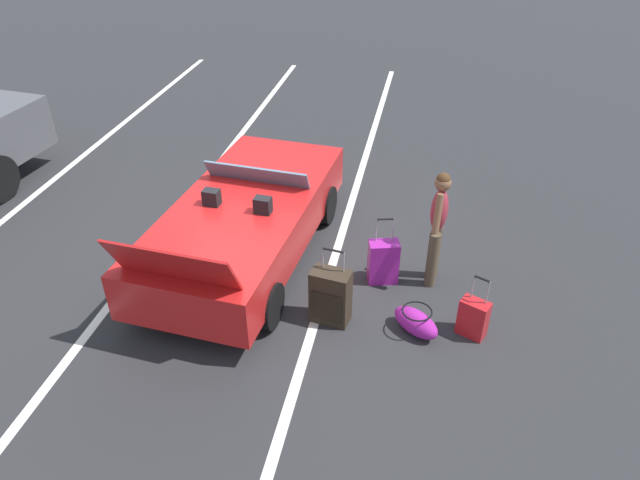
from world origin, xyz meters
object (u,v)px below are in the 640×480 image
Objects in this scene: suitcase_medium_bright at (383,262)px; traveler_person at (438,223)px; convertible_car at (251,215)px; suitcase_small_carryon at (473,318)px; suitcase_large_black at (330,297)px; duffel_bag at (416,322)px.

traveler_person is at bearing 85.99° from suitcase_medium_bright.
traveler_person is (-0.23, -2.62, 0.34)m from convertible_car.
suitcase_large_black is at bearing -61.73° from suitcase_small_carryon.
suitcase_small_carryon is 1.31m from traveler_person.
convertible_car is 3.39m from suitcase_small_carryon.
convertible_car is at bearing -123.37° from suitcase_large_black.
suitcase_large_black is at bearing 89.04° from duffel_bag.
suitcase_large_black is (-1.31, -1.41, -0.22)m from convertible_car.
suitcase_large_black is at bearing -127.68° from convertible_car.
convertible_car is 6.27× the size of duffel_bag.
suitcase_large_black is at bearing 47.39° from traveler_person.
suitcase_medium_bright is 1.10m from duffel_bag.
suitcase_large_black is at bearing -46.16° from suitcase_medium_bright.
convertible_car is 2.65m from traveler_person.
convertible_car is at bearing 61.83° from duffel_bag.
suitcase_small_carryon is at bearing -106.08° from convertible_car.
duffel_bag is (-0.10, 0.67, -0.10)m from suitcase_small_carryon.
suitcase_small_carryon is at bearing 38.49° from suitcase_medium_bright.
suitcase_medium_bright reaches higher than suitcase_small_carryon.
suitcase_large_black is 1.06× the size of suitcase_medium_bright.
convertible_car is 2.62× the size of traveler_person.
traveler_person is at bearing -89.89° from convertible_car.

